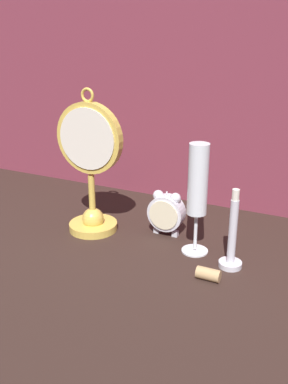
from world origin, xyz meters
name	(u,v)px	position (x,y,z in m)	size (l,w,h in m)	color
ground_plane	(126,254)	(0.00, 0.00, 0.00)	(4.00, 4.00, 0.00)	black
fabric_backdrop_drape	(190,60)	(0.00, 0.33, 0.35)	(1.55, 0.01, 0.70)	brown
pocket_watch_on_stand	(91,172)	(-0.12, 0.07, 0.13)	(0.15, 0.11, 0.31)	gold
alarm_clock_twin_bell	(166,211)	(0.04, 0.11, 0.05)	(0.08, 0.03, 0.10)	silver
champagne_flute	(198,188)	(0.12, 0.07, 0.13)	(0.05, 0.05, 0.22)	silver
brass_candlestick	(232,242)	(0.20, 0.04, 0.05)	(0.04, 0.04, 0.15)	silver
wine_cork	(208,274)	(0.17, -0.02, 0.01)	(0.02, 0.02, 0.04)	tan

